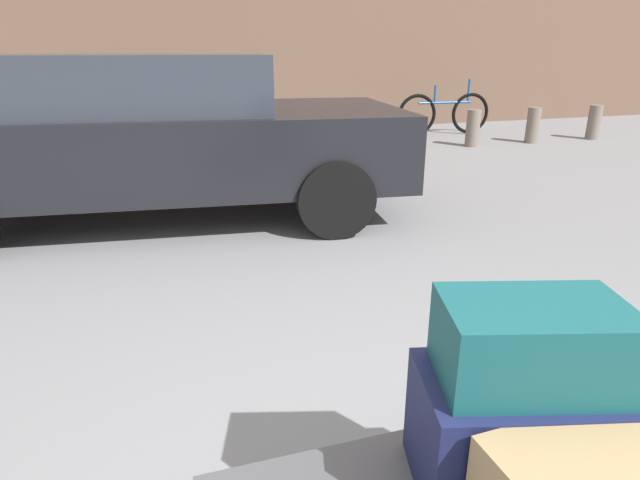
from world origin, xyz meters
TOP-DOWN VIEW (x-y plane):
  - duffel_bag_navy_front_left at (0.21, 0.11)m, footprint 0.59×0.45m
  - duffel_bag_teal_topmost_pile at (0.21, 0.11)m, footprint 0.50×0.38m
  - parked_car at (-0.68, 4.06)m, footprint 4.47×2.29m
  - bicycle_leaning at (4.33, 7.64)m, footprint 1.76×0.17m
  - bollard_kerb_near at (2.75, 6.40)m, footprint 0.21×0.21m
  - bollard_kerb_mid at (4.14, 6.40)m, footprint 0.21×0.21m
  - bollard_kerb_far at (5.26, 6.40)m, footprint 0.21×0.21m
  - bollard_corner at (6.50, 6.40)m, footprint 0.21×0.21m

SIDE VIEW (x-z plane):
  - bollard_kerb_near at x=2.75m, z-range 0.00..0.57m
  - bollard_kerb_mid at x=4.14m, z-range 0.00..0.57m
  - bollard_kerb_far at x=5.26m, z-range 0.00..0.57m
  - bollard_corner at x=6.50m, z-range 0.00..0.57m
  - bicycle_leaning at x=4.33m, z-range -0.11..0.85m
  - duffel_bag_navy_front_left at x=0.21m, z-range 0.34..0.68m
  - parked_car at x=-0.68m, z-range 0.05..1.47m
  - duffel_bag_teal_topmost_pile at x=0.21m, z-range 0.68..0.89m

